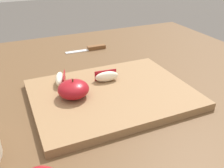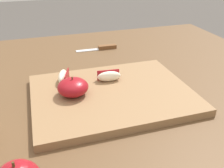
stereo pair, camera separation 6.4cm
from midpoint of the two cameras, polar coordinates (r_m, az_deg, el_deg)
The scene contains 6 objects.
dining_table at distance 0.79m, azimuth 1.50°, elevation -6.02°, with size 1.19×0.99×0.75m.
cutting_board at distance 0.66m, azimuth 2.80°, elevation -2.35°, with size 0.40×0.31×0.02m.
apple_half_skin_up at distance 0.63m, azimuth -5.91°, elevation -0.77°, with size 0.08×0.08×0.05m.
apple_wedge_front at distance 0.69m, azimuth 1.96°, elevation 1.71°, with size 0.07×0.03×0.03m.
apple_wedge_back at distance 0.70m, azimuth -8.40°, elevation 1.65°, with size 0.04×0.07×0.03m.
paring_knife at distance 0.99m, azimuth 0.02°, elevation 8.18°, with size 0.16×0.02×0.01m.
Camera 2 is at (-0.18, -0.63, 1.09)m, focal length 40.67 mm.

